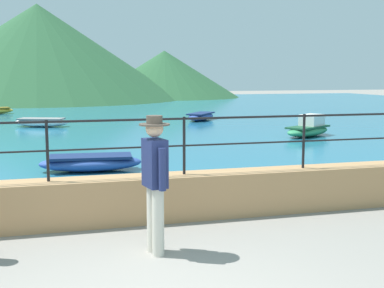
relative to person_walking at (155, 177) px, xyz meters
name	(u,v)px	position (x,y,z in m)	size (l,w,h in m)	color
promenade_wall	(119,200)	(-0.27, 1.48, -0.63)	(20.00, 0.56, 0.70)	tan
railing	(118,136)	(-0.27, 1.48, 0.35)	(18.44, 0.04, 0.90)	black
lake_water	(69,113)	(-0.27, 24.12, -0.95)	(64.00, 44.32, 0.06)	#236B89
hill_main	(38,52)	(-2.14, 40.62, 3.11)	(24.68, 24.68, 8.18)	#285633
hill_secondary	(164,74)	(9.22, 41.82, 1.23)	(14.31, 14.31, 4.42)	#285633
person_walking	(155,177)	(0.00, 0.00, 0.00)	(0.38, 0.56, 1.75)	beige
boat_0	(41,122)	(-1.64, 16.09, -0.72)	(2.47, 1.64, 0.36)	white
boat_2	(201,116)	(5.62, 17.20, -0.72)	(2.12, 2.37, 0.36)	#2D4C9E
boat_3	(91,162)	(-0.39, 5.55, -0.72)	(2.37, 1.10, 0.36)	#2D4C9E
boat_4	(309,129)	(7.57, 10.22, -0.65)	(2.43, 1.99, 0.76)	#338C59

